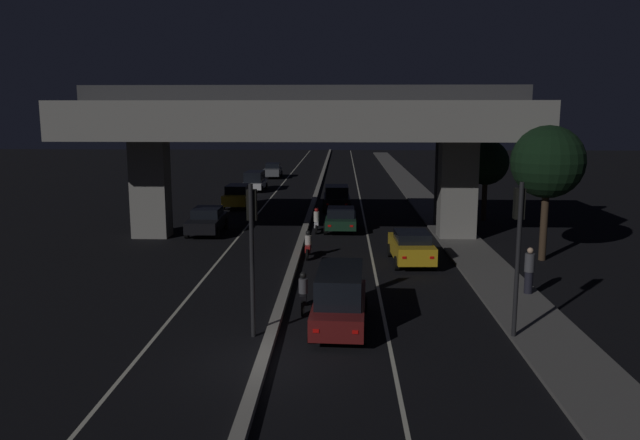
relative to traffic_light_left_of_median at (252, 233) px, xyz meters
name	(u,v)px	position (x,y,z in m)	size (l,w,h in m)	color
ground_plane	(263,363)	(0.58, -2.19, -3.34)	(200.00, 200.00, 0.00)	black
lane_line_left_inner	(272,197)	(-3.12, 32.81, -3.34)	(0.12, 126.00, 0.00)	beige
lane_line_right_inner	(360,197)	(4.28, 32.81, -3.34)	(0.12, 126.00, 0.00)	beige
median_divider	(316,196)	(0.58, 32.81, -3.23)	(0.36, 126.00, 0.22)	gray
sidewalk_right	(432,210)	(9.32, 25.81, -3.28)	(2.42, 126.00, 0.13)	#5B5956
elevated_overpass	(302,124)	(0.58, 15.71, 3.05)	(24.81, 9.35, 8.50)	gray
traffic_light_left_of_median	(252,233)	(0.00, 0.00, 0.00)	(0.30, 0.49, 4.90)	black
traffic_light_right_of_median	(518,233)	(8.20, 0.00, 0.05)	(0.30, 0.49, 4.98)	black
street_lamp	(431,153)	(8.25, 19.75, 1.23)	(2.50, 0.32, 7.66)	#2D2D30
car_dark_red_lead	(340,297)	(2.74, 0.98, -2.34)	(1.99, 4.75, 1.93)	#591414
car_taxi_yellow_second	(411,247)	(6.07, 9.82, -2.53)	(2.03, 4.13, 1.55)	gold
car_dark_green_third	(341,219)	(2.74, 17.88, -2.60)	(1.99, 4.08, 1.41)	black
car_black_fourth	(337,198)	(2.40, 25.86, -2.43)	(2.10, 4.01, 1.78)	black
car_black_lead_oncoming	(207,220)	(-5.12, 16.81, -2.56)	(2.01, 4.51, 1.50)	black
car_taxi_yellow_second_oncoming	(238,196)	(-4.98, 26.99, -2.47)	(1.96, 3.97, 1.68)	gold
car_white_third_oncoming	(255,181)	(-5.10, 36.79, -2.42)	(1.93, 4.15, 1.76)	silver
car_grey_fourth_oncoming	(273,170)	(-4.70, 48.02, -2.53)	(1.87, 4.10, 1.57)	#515459
motorcycle_black_filtering_near	(303,294)	(1.42, 2.55, -2.73)	(0.33, 1.80, 1.43)	black
motorcycle_red_filtering_mid	(308,246)	(1.15, 10.84, -2.76)	(0.33, 1.77, 1.35)	black
motorcycle_white_filtering_far	(316,222)	(1.29, 17.35, -2.71)	(0.32, 1.76, 1.48)	black
pedestrian_on_sidewalk	(529,270)	(10.03, 4.64, -2.31)	(0.38, 0.38, 1.81)	black
roadside_tree_kerbside_near	(548,162)	(12.46, 10.73, 1.37)	(3.43, 3.43, 6.46)	#38281C
roadside_tree_kerbside_mid	(486,163)	(12.11, 21.82, 0.46)	(2.94, 2.94, 5.30)	#2D2116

